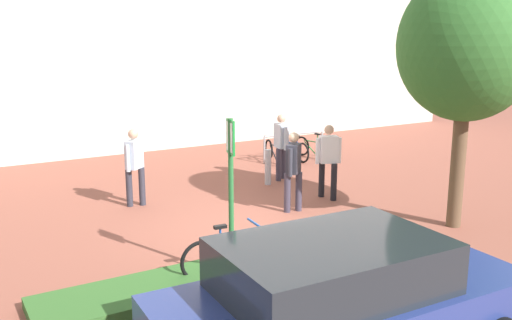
# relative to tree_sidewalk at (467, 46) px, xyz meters

# --- Properties ---
(ground_plane) EXTENTS (60.00, 60.00, 0.00)m
(ground_plane) POSITION_rel_tree_sidewalk_xyz_m (-3.58, 1.81, -3.49)
(ground_plane) COLOR brown
(planter_strip) EXTENTS (7.00, 1.10, 0.16)m
(planter_strip) POSITION_rel_tree_sidewalk_xyz_m (-4.41, 0.08, -3.41)
(planter_strip) COLOR #336028
(planter_strip) RESTS_ON ground
(tree_sidewalk) EXTENTS (2.58, 2.58, 4.93)m
(tree_sidewalk) POSITION_rel_tree_sidewalk_xyz_m (0.00, 0.00, 0.00)
(tree_sidewalk) COLOR brown
(tree_sidewalk) RESTS_ON ground
(parking_sign_post) EXTENTS (0.10, 0.36, 2.50)m
(parking_sign_post) POSITION_rel_tree_sidewalk_xyz_m (-4.92, 0.08, -1.86)
(parking_sign_post) COLOR #2D7238
(parking_sign_post) RESTS_ON ground
(bike_at_sign) EXTENTS (1.68, 0.42, 0.86)m
(bike_at_sign) POSITION_rel_tree_sidewalk_xyz_m (-4.89, 0.14, -3.14)
(bike_at_sign) COLOR black
(bike_at_sign) RESTS_ON ground
(bike_rack_cluster) EXTENTS (2.11, 1.59, 0.83)m
(bike_rack_cluster) POSITION_rel_tree_sidewalk_xyz_m (0.69, 6.64, -3.14)
(bike_rack_cluster) COLOR #99999E
(bike_rack_cluster) RESTS_ON ground
(bollard_steel) EXTENTS (0.16, 0.16, 0.90)m
(bollard_steel) POSITION_rel_tree_sidewalk_xyz_m (-1.50, 4.58, -3.04)
(bollard_steel) COLOR #ADADB2
(bollard_steel) RESTS_ON ground
(person_shirt_white) EXTENTS (0.58, 0.53, 1.72)m
(person_shirt_white) POSITION_rel_tree_sidewalk_xyz_m (-0.97, 2.81, -2.51)
(person_shirt_white) COLOR black
(person_shirt_white) RESTS_ON ground
(person_shirt_blue) EXTENTS (0.39, 0.61, 1.72)m
(person_shirt_blue) POSITION_rel_tree_sidewalk_xyz_m (-0.94, 4.84, -2.51)
(person_shirt_blue) COLOR #383342
(person_shirt_blue) RESTS_ON ground
(person_casual_tan) EXTENTS (0.49, 0.44, 1.72)m
(person_casual_tan) POSITION_rel_tree_sidewalk_xyz_m (-4.97, 4.50, -2.51)
(person_casual_tan) COLOR #2D2D38
(person_casual_tan) RESTS_ON ground
(person_suited_navy) EXTENTS (0.48, 0.44, 1.72)m
(person_suited_navy) POSITION_rel_tree_sidewalk_xyz_m (-2.21, 2.40, -2.51)
(person_suited_navy) COLOR #383342
(person_suited_navy) RESTS_ON ground
(car_navy_sedan) EXTENTS (4.35, 2.13, 1.54)m
(car_navy_sedan) POSITION_rel_tree_sidewalk_xyz_m (-5.02, -2.69, -2.74)
(car_navy_sedan) COLOR navy
(car_navy_sedan) RESTS_ON ground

